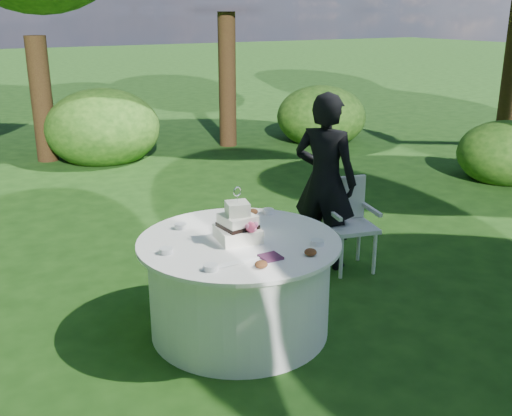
# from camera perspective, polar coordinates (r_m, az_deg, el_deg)

# --- Properties ---
(ground) EXTENTS (80.00, 80.00, 0.00)m
(ground) POSITION_cam_1_polar(r_m,az_deg,el_deg) (4.90, -1.55, -11.44)
(ground) COLOR #16360E
(ground) RESTS_ON ground
(napkins) EXTENTS (0.14, 0.14, 0.02)m
(napkins) POSITION_cam_1_polar(r_m,az_deg,el_deg) (4.24, 1.40, -4.68)
(napkins) COLOR #441D37
(napkins) RESTS_ON table
(feather_plume) EXTENTS (0.48, 0.07, 0.01)m
(feather_plume) POSITION_cam_1_polar(r_m,az_deg,el_deg) (4.14, -2.38, -5.30)
(feather_plume) COLOR white
(feather_plume) RESTS_ON table
(guest) EXTENTS (0.68, 0.75, 1.73)m
(guest) POSITION_cam_1_polar(r_m,az_deg,el_deg) (5.81, 6.58, 2.53)
(guest) COLOR black
(guest) RESTS_ON ground
(table) EXTENTS (1.56, 1.56, 0.77)m
(table) POSITION_cam_1_polar(r_m,az_deg,el_deg) (4.72, -1.59, -7.35)
(table) COLOR silver
(table) RESTS_ON ground
(cake) EXTENTS (0.34, 0.35, 0.42)m
(cake) POSITION_cam_1_polar(r_m,az_deg,el_deg) (4.53, -1.72, -1.72)
(cake) COLOR silver
(cake) RESTS_ON table
(chair) EXTENTS (0.52, 0.52, 0.89)m
(chair) POSITION_cam_1_polar(r_m,az_deg,el_deg) (5.90, 8.78, -0.83)
(chair) COLOR silver
(chair) RESTS_ON ground
(votives) EXTENTS (1.20, 0.95, 0.04)m
(votives) POSITION_cam_1_polar(r_m,az_deg,el_deg) (4.55, -2.50, -2.87)
(votives) COLOR white
(votives) RESTS_ON table
(petal_cups) EXTENTS (0.59, 1.09, 0.05)m
(petal_cups) POSITION_cam_1_polar(r_m,az_deg,el_deg) (4.49, 1.69, -3.10)
(petal_cups) COLOR #562D16
(petal_cups) RESTS_ON table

